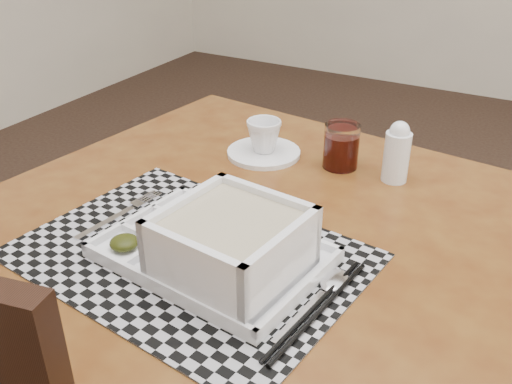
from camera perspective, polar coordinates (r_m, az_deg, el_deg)
dining_table at (r=0.98m, az=-0.95°, el=-6.64°), size 1.02×1.02×0.69m
placemat at (r=0.87m, az=-6.61°, el=-6.26°), size 0.54×0.42×0.00m
serving_tray at (r=0.80m, az=-3.09°, el=-5.64°), size 0.34×0.26×0.10m
fork at (r=0.98m, az=-13.38°, el=-2.03°), size 0.04×0.19×0.00m
spoon at (r=0.80m, az=7.36°, el=-9.25°), size 0.04×0.18×0.01m
chopsticks at (r=0.76m, az=6.17°, el=-11.54°), size 0.05×0.24×0.01m
saucer at (r=1.17m, az=0.77°, el=3.95°), size 0.15×0.15×0.01m
cup at (r=1.15m, az=0.79°, el=5.65°), size 0.09×0.09×0.07m
juice_glass at (r=1.12m, az=8.51°, el=4.39°), size 0.07×0.07×0.09m
creamer_bottle at (r=1.08m, az=13.91°, el=3.85°), size 0.05×0.05×0.12m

